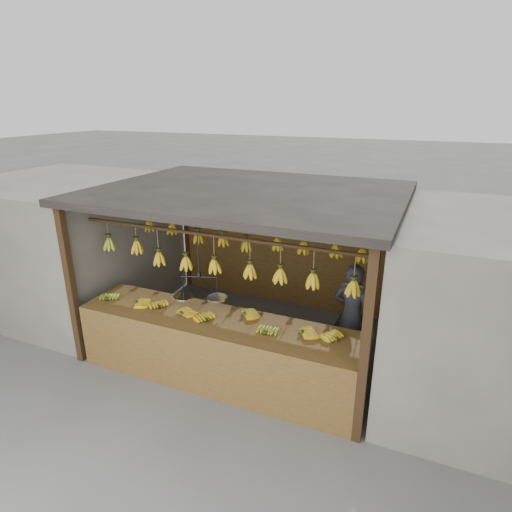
% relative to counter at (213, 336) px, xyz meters
% --- Properties ---
extents(ground, '(80.00, 80.00, 0.00)m').
position_rel_counter_xyz_m(ground, '(-0.05, 1.24, -0.72)').
color(ground, '#5B5B57').
extents(stall, '(4.30, 3.30, 2.40)m').
position_rel_counter_xyz_m(stall, '(-0.05, 1.56, 1.25)').
color(stall, black).
rests_on(stall, ground).
extents(neighbor_left, '(3.00, 3.00, 2.30)m').
position_rel_counter_xyz_m(neighbor_left, '(-3.65, 1.24, 0.43)').
color(neighbor_left, slate).
rests_on(neighbor_left, ground).
extents(counter, '(3.84, 0.87, 0.96)m').
position_rel_counter_xyz_m(counter, '(0.00, 0.00, 0.00)').
color(counter, brown).
rests_on(counter, ground).
extents(hanging_bananas, '(3.64, 2.25, 0.39)m').
position_rel_counter_xyz_m(hanging_bananas, '(-0.05, 1.24, 0.90)').
color(hanging_bananas, '#92A523').
rests_on(hanging_bananas, ground).
extents(balance_scale, '(0.69, 0.41, 0.90)m').
position_rel_counter_xyz_m(balance_scale, '(-0.30, 0.24, 0.44)').
color(balance_scale, black).
rests_on(balance_scale, ground).
extents(vendor, '(0.62, 0.47, 1.54)m').
position_rel_counter_xyz_m(vendor, '(1.55, 1.17, 0.05)').
color(vendor, '#262628').
rests_on(vendor, ground).
extents(bag_bundles, '(0.08, 0.26, 1.26)m').
position_rel_counter_xyz_m(bag_bundles, '(1.89, 2.59, 0.27)').
color(bag_bundles, '#1426BF').
rests_on(bag_bundles, ground).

